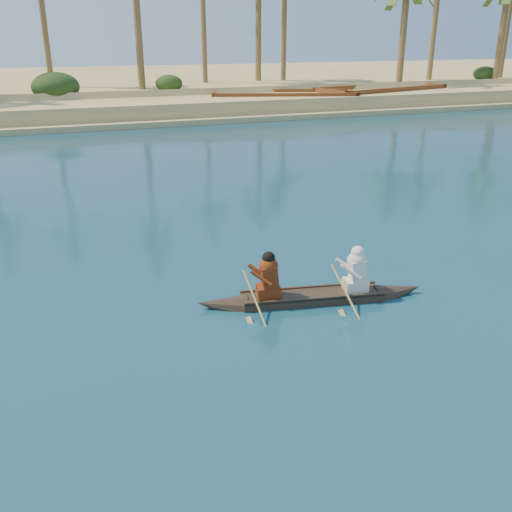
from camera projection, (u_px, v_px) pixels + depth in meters
name	position (u px, v px, depth m)	size (l,w,h in m)	color
ground	(432.00, 219.00, 18.18)	(160.00, 160.00, 0.00)	#0B2B47
sandy_embankment	(148.00, 86.00, 58.79)	(150.00, 51.00, 1.50)	#DBC37C
palm_grove	(170.00, 1.00, 45.74)	(110.00, 14.00, 16.00)	#405F21
shrub_cluster	(185.00, 93.00, 45.16)	(100.00, 6.00, 2.40)	#253914
canoe	(312.00, 290.00, 12.53)	(5.13, 1.65, 1.40)	#362A1D
barge_mid	(284.00, 103.00, 43.19)	(11.38, 6.76, 1.80)	brown
barge_right	(381.00, 98.00, 46.52)	(12.05, 6.48, 1.91)	brown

